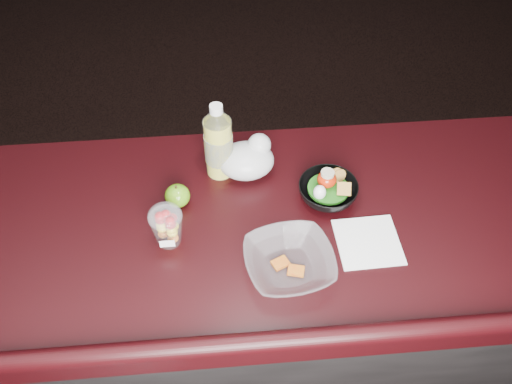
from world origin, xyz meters
TOP-DOWN VIEW (x-y plane):
  - room_shell at (0.00, 0.00)m, footprint 8.00×8.00m
  - counter at (0.00, 0.30)m, footprint 4.06×0.71m
  - lemonade_bottle at (0.04, 0.50)m, footprint 0.08×0.08m
  - fruit_cup at (-0.11, 0.26)m, footprint 0.09×0.09m
  - green_apple at (-0.08, 0.38)m, footprint 0.07×0.07m
  - plastic_bag at (0.11, 0.49)m, footprint 0.16×0.13m
  - snack_bowl at (0.32, 0.37)m, footprint 0.20×0.20m
  - takeout_bowl at (0.19, 0.15)m, footprint 0.25×0.25m
  - paper_napkin at (0.40, 0.21)m, footprint 0.16×0.16m

SIDE VIEW (x-z plane):
  - counter at x=0.00m, z-range 0.00..1.02m
  - paper_napkin at x=0.40m, z-range 1.02..1.02m
  - takeout_bowl at x=0.19m, z-range 1.02..1.07m
  - snack_bowl at x=0.32m, z-range 1.01..1.09m
  - green_apple at x=-0.08m, z-range 1.02..1.09m
  - plastic_bag at x=0.11m, z-range 1.01..1.13m
  - fruit_cup at x=-0.11m, z-range 1.02..1.14m
  - lemonade_bottle at x=0.04m, z-range 1.00..1.24m
  - room_shell at x=0.00m, z-range -2.17..5.83m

